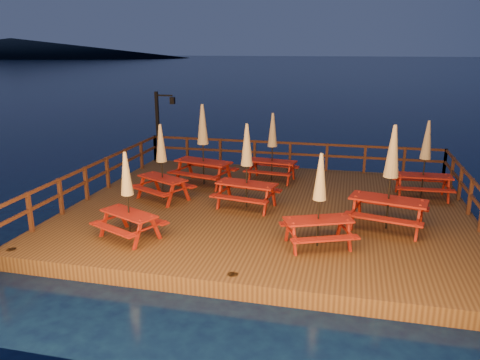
{
  "coord_description": "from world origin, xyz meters",
  "views": [
    {
      "loc": [
        2.29,
        -13.55,
        5.19
      ],
      "look_at": [
        -1.07,
        0.6,
        1.02
      ],
      "focal_mm": 35.0,
      "sensor_mm": 36.0,
      "label": 1
    }
  ],
  "objects_px": {
    "lamp_post": "(161,121)",
    "picnic_table_0": "(391,176)",
    "picnic_table_2": "(425,158)",
    "picnic_table_1": "(272,146)"
  },
  "relations": [
    {
      "from": "lamp_post",
      "to": "picnic_table_0",
      "type": "bearing_deg",
      "value": -32.47
    },
    {
      "from": "picnic_table_2",
      "to": "picnic_table_0",
      "type": "bearing_deg",
      "value": -114.45
    },
    {
      "from": "picnic_table_0",
      "to": "picnic_table_1",
      "type": "distance_m",
      "value": 5.53
    },
    {
      "from": "picnic_table_0",
      "to": "picnic_table_2",
      "type": "relative_size",
      "value": 1.12
    },
    {
      "from": "picnic_table_0",
      "to": "lamp_post",
      "type": "bearing_deg",
      "value": 160.94
    },
    {
      "from": "picnic_table_1",
      "to": "picnic_table_2",
      "type": "height_order",
      "value": "picnic_table_2"
    },
    {
      "from": "lamp_post",
      "to": "picnic_table_0",
      "type": "relative_size",
      "value": 1.05
    },
    {
      "from": "lamp_post",
      "to": "picnic_table_2",
      "type": "relative_size",
      "value": 1.18
    },
    {
      "from": "picnic_table_2",
      "to": "picnic_table_1",
      "type": "bearing_deg",
      "value": 168.37
    },
    {
      "from": "picnic_table_1",
      "to": "lamp_post",
      "type": "bearing_deg",
      "value": 169.27
    }
  ]
}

